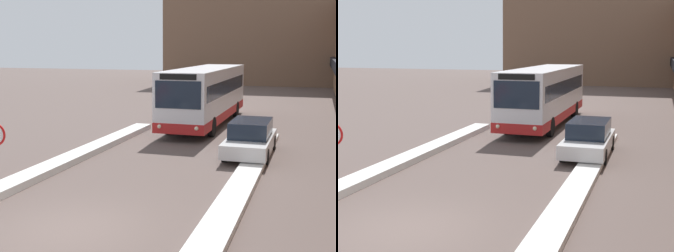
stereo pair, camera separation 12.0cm
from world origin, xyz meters
TOP-DOWN VIEW (x-y plane):
  - ground_plane at (0.00, 0.00)m, footprint 160.00×160.00m
  - building_backdrop_far at (0.00, 50.46)m, footprint 26.00×8.00m
  - snow_bank_left at (-3.60, 6.43)m, footprint 0.90×16.64m
  - snow_bank_right at (3.60, 6.37)m, footprint 0.90×15.69m
  - city_bus at (-0.49, 17.13)m, footprint 2.63×12.02m
  - parked_car_front at (3.20, 9.79)m, footprint 1.86×4.71m

SIDE VIEW (x-z plane):
  - ground_plane at x=0.00m, z-range 0.00..0.00m
  - snow_bank_right at x=3.60m, z-range 0.00..0.21m
  - snow_bank_left at x=-3.60m, z-range 0.00..0.27m
  - parked_car_front at x=3.20m, z-range 0.00..1.52m
  - city_bus at x=-0.49m, z-range 0.13..3.53m
  - building_backdrop_far at x=0.00m, z-range 0.00..15.41m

